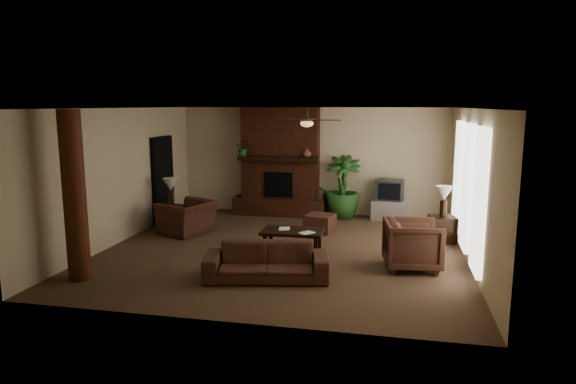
% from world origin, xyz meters
% --- Properties ---
extents(room_shell, '(7.00, 7.00, 7.00)m').
position_xyz_m(room_shell, '(0.00, 0.00, 1.40)').
color(room_shell, brown).
rests_on(room_shell, ground).
extents(fireplace, '(2.40, 0.70, 2.80)m').
position_xyz_m(fireplace, '(-0.80, 3.22, 1.16)').
color(fireplace, '#542716').
rests_on(fireplace, ground).
extents(windows, '(0.08, 3.65, 2.35)m').
position_xyz_m(windows, '(3.45, 0.20, 1.35)').
color(windows, white).
rests_on(windows, ground).
extents(log_column, '(0.36, 0.36, 2.80)m').
position_xyz_m(log_column, '(-2.95, -2.40, 1.40)').
color(log_column, '#592A16').
rests_on(log_column, ground).
extents(doorway, '(0.10, 1.00, 2.10)m').
position_xyz_m(doorway, '(-3.44, 1.80, 1.05)').
color(doorway, black).
rests_on(doorway, ground).
extents(ceiling_fan, '(1.35, 1.35, 0.37)m').
position_xyz_m(ceiling_fan, '(0.40, 0.30, 2.53)').
color(ceiling_fan, '#301F15').
rests_on(ceiling_fan, ceiling).
extents(sofa, '(2.11, 0.98, 0.80)m').
position_xyz_m(sofa, '(0.08, -1.75, 0.40)').
color(sofa, '#4F2F22').
rests_on(sofa, ground).
extents(armchair_left, '(1.06, 1.30, 0.97)m').
position_xyz_m(armchair_left, '(-2.40, 0.81, 0.49)').
color(armchair_left, '#4F2F22').
rests_on(armchair_left, ground).
extents(armchair_right, '(0.99, 1.04, 0.96)m').
position_xyz_m(armchair_right, '(2.47, -0.70, 0.48)').
color(armchair_right, '#4F2F22').
rests_on(armchair_right, ground).
extents(coffee_table, '(1.20, 0.70, 0.43)m').
position_xyz_m(coffee_table, '(0.19, -0.09, 0.37)').
color(coffee_table, black).
rests_on(coffee_table, ground).
extents(ottoman, '(0.71, 0.71, 0.40)m').
position_xyz_m(ottoman, '(0.50, 1.55, 0.20)').
color(ottoman, '#4F2F22').
rests_on(ottoman, ground).
extents(tv_stand, '(0.90, 0.59, 0.50)m').
position_xyz_m(tv_stand, '(1.98, 3.15, 0.25)').
color(tv_stand, '#BCBCBE').
rests_on(tv_stand, ground).
extents(tv, '(0.72, 0.61, 0.52)m').
position_xyz_m(tv, '(2.02, 3.14, 0.76)').
color(tv, '#333335').
rests_on(tv, tv_stand).
extents(floor_vase, '(0.34, 0.34, 0.77)m').
position_xyz_m(floor_vase, '(0.24, 3.15, 0.43)').
color(floor_vase, '#33261C').
rests_on(floor_vase, ground).
extents(floor_plant, '(1.07, 1.68, 0.89)m').
position_xyz_m(floor_plant, '(0.85, 3.15, 0.44)').
color(floor_plant, '#295923').
rests_on(floor_plant, ground).
extents(side_table_left, '(0.62, 0.62, 0.55)m').
position_xyz_m(side_table_left, '(-2.90, 1.10, 0.28)').
color(side_table_left, black).
rests_on(side_table_left, ground).
extents(lamp_left, '(0.41, 0.41, 0.65)m').
position_xyz_m(lamp_left, '(-2.92, 1.12, 1.00)').
color(lamp_left, '#301F15').
rests_on(lamp_left, side_table_left).
extents(side_table_right, '(0.59, 0.59, 0.55)m').
position_xyz_m(side_table_right, '(3.15, 1.22, 0.28)').
color(side_table_right, black).
rests_on(side_table_right, ground).
extents(lamp_right, '(0.46, 0.46, 0.65)m').
position_xyz_m(lamp_right, '(3.15, 1.19, 1.00)').
color(lamp_right, '#301F15').
rests_on(lamp_right, side_table_right).
extents(mantel_plant, '(0.41, 0.45, 0.33)m').
position_xyz_m(mantel_plant, '(-1.71, 2.92, 1.72)').
color(mantel_plant, '#295923').
rests_on(mantel_plant, fireplace).
extents(mantel_vase, '(0.26, 0.27, 0.22)m').
position_xyz_m(mantel_vase, '(-0.06, 2.99, 1.67)').
color(mantel_vase, brown).
rests_on(mantel_vase, fireplace).
extents(book_a, '(0.22, 0.06, 0.29)m').
position_xyz_m(book_a, '(-0.08, -0.11, 0.57)').
color(book_a, '#999999').
rests_on(book_a, coffee_table).
extents(book_b, '(0.18, 0.15, 0.29)m').
position_xyz_m(book_b, '(0.43, -0.24, 0.58)').
color(book_b, '#999999').
rests_on(book_b, coffee_table).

